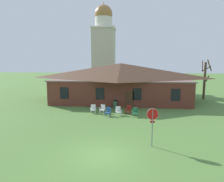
{
  "coord_description": "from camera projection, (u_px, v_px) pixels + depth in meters",
  "views": [
    {
      "loc": [
        1.83,
        -11.62,
        5.71
      ],
      "look_at": [
        -0.27,
        8.36,
        2.86
      ],
      "focal_mm": 32.31,
      "sensor_mm": 36.0,
      "label": 1
    }
  ],
  "objects": [
    {
      "name": "lawn_chair_left_end",
      "position": [
        108.0,
        111.0,
        21.63
      ],
      "size": [
        0.72,
        0.76,
        0.96
      ],
      "color": "#2D5693",
      "rests_on": "ground"
    },
    {
      "name": "dome_tower",
      "position": [
        104.0,
        49.0,
        45.04
      ],
      "size": [
        5.18,
        5.18,
        19.04
      ],
      "color": "#BCB29E",
      "rests_on": "ground"
    },
    {
      "name": "bare_tree_beside_building",
      "position": [
        205.0,
        79.0,
        31.09
      ],
      "size": [
        1.63,
        1.93,
        6.17
      ],
      "color": "brown",
      "rests_on": "ground"
    },
    {
      "name": "stop_sign",
      "position": [
        152.0,
        120.0,
        13.58
      ],
      "size": [
        0.8,
        0.13,
        2.66
      ],
      "color": "slate",
      "rests_on": "ground"
    },
    {
      "name": "lawn_chair_near_door",
      "position": [
        103.0,
        109.0,
        22.9
      ],
      "size": [
        0.72,
        0.76,
        0.96
      ],
      "color": "white",
      "rests_on": "ground"
    },
    {
      "name": "lawn_chair_by_porch",
      "position": [
        93.0,
        109.0,
        22.91
      ],
      "size": [
        0.7,
        0.74,
        0.96
      ],
      "color": "white",
      "rests_on": "ground"
    },
    {
      "name": "ground_plane",
      "position": [
        102.0,
        156.0,
        12.43
      ],
      "size": [
        200.0,
        200.0,
        0.0
      ],
      "primitive_type": "plane",
      "color": "#517A38"
    },
    {
      "name": "lawn_chair_right_end",
      "position": [
        128.0,
        109.0,
        22.65
      ],
      "size": [
        0.76,
        0.81,
        0.96
      ],
      "color": "maroon",
      "rests_on": "ground"
    },
    {
      "name": "lawn_chair_middle",
      "position": [
        118.0,
        111.0,
        21.94
      ],
      "size": [
        0.74,
        0.79,
        0.96
      ],
      "color": "white",
      "rests_on": "ground"
    },
    {
      "name": "brick_building",
      "position": [
        121.0,
        82.0,
        30.32
      ],
      "size": [
        19.63,
        10.4,
        5.61
      ],
      "color": "brown",
      "rests_on": "ground"
    },
    {
      "name": "lawn_chair_far_side",
      "position": [
        135.0,
        112.0,
        21.38
      ],
      "size": [
        0.64,
        0.67,
        0.96
      ],
      "color": "#28704C",
      "rests_on": "ground"
    },
    {
      "name": "trash_bin",
      "position": [
        115.0,
        104.0,
        25.47
      ],
      "size": [
        0.56,
        0.56,
        0.98
      ],
      "color": "#335638",
      "rests_on": "ground"
    }
  ]
}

